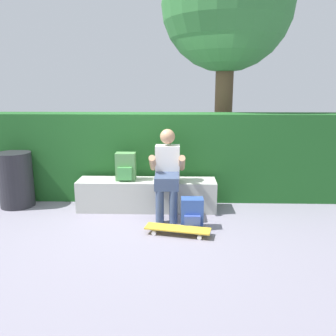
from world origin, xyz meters
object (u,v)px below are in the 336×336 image
bench_main (147,195)px  person_skater (167,170)px  skateboard_near_person (178,229)px  backpack_on_ground (192,214)px  trash_bin (16,180)px  backpack_on_bench (126,167)px

bench_main → person_skater: (0.31, -0.21, 0.42)m
bench_main → skateboard_near_person: (0.45, -0.90, -0.15)m
skateboard_near_person → backpack_on_ground: size_ratio=2.06×
person_skater → backpack_on_ground: person_skater is taller
trash_bin → skateboard_near_person: bearing=-22.3°
backpack_on_bench → trash_bin: backpack_on_bench is taller
skateboard_near_person → backpack_on_bench: 1.30m
bench_main → backpack_on_bench: bearing=-178.2°
skateboard_near_person → trash_bin: 2.65m
bench_main → backpack_on_ground: 0.94m
bench_main → skateboard_near_person: bearing=-63.3°
bench_main → person_skater: bearing=-34.5°
bench_main → backpack_on_ground: bench_main is taller
bench_main → backpack_on_bench: size_ratio=5.01×
skateboard_near_person → trash_bin: trash_bin is taller
person_skater → backpack_on_bench: 0.64m
backpack_on_bench → skateboard_near_person: bearing=-49.8°
bench_main → backpack_on_ground: bearing=-47.7°
skateboard_near_person → backpack_on_bench: bearing=130.2°
person_skater → backpack_on_bench: (-0.60, 0.20, -0.01)m
trash_bin → backpack_on_ground: bearing=-16.9°
skateboard_near_person → backpack_on_ground: backpack_on_ground is taller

